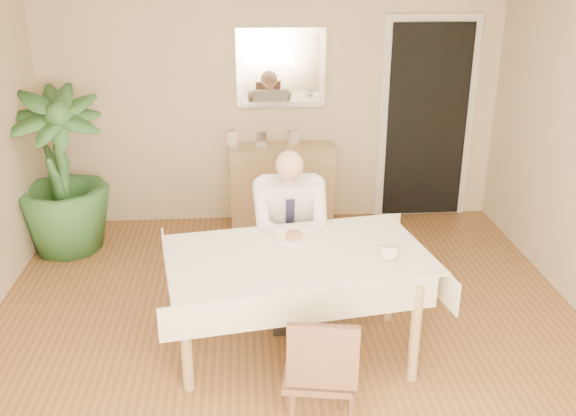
{
  "coord_description": "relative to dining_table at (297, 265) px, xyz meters",
  "views": [
    {
      "loc": [
        -0.29,
        -3.74,
        2.59
      ],
      "look_at": [
        0.0,
        0.35,
        0.95
      ],
      "focal_mm": 40.0,
      "sensor_mm": 36.0,
      "label": 1
    }
  ],
  "objects": [
    {
      "name": "seated_man",
      "position": [
        0.0,
        0.59,
        0.02
      ],
      "size": [
        0.48,
        0.72,
        1.24
      ],
      "color": "white",
      "rests_on": "ground"
    },
    {
      "name": "dining_table",
      "position": [
        0.0,
        0.0,
        0.0
      ],
      "size": [
        1.88,
        1.3,
        0.75
      ],
      "rotation": [
        0.0,
        0.0,
        0.17
      ],
      "color": "#A68455",
      "rests_on": "ground"
    },
    {
      "name": "photo_frame_right",
      "position": [
        0.16,
        2.36,
        0.22
      ],
      "size": [
        0.1,
        0.02,
        0.14
      ],
      "primitive_type": "cube",
      "color": "silver",
      "rests_on": "sideboard"
    },
    {
      "name": "room",
      "position": [
        -0.04,
        -0.04,
        0.63
      ],
      "size": [
        5.0,
        5.02,
        2.6
      ],
      "color": "brown",
      "rests_on": "ground"
    },
    {
      "name": "photo_frame_left",
      "position": [
        -0.44,
        2.34,
        0.22
      ],
      "size": [
        0.1,
        0.02,
        0.14
      ],
      "primitive_type": "cube",
      "color": "silver",
      "rests_on": "sideboard"
    },
    {
      "name": "photo_frame_center",
      "position": [
        -0.16,
        2.29,
        0.22
      ],
      "size": [
        0.1,
        0.02,
        0.14
      ],
      "primitive_type": "cube",
      "color": "silver",
      "rests_on": "sideboard"
    },
    {
      "name": "food",
      "position": [
        -0.01,
        0.23,
        0.11
      ],
      "size": [
        0.14,
        0.14,
        0.06
      ],
      "primitive_type": "ellipsoid",
      "color": "brown",
      "rests_on": "dining_table"
    },
    {
      "name": "chair_far",
      "position": [
        0.0,
        0.88,
        -0.19
      ],
      "size": [
        0.45,
        0.45,
        0.85
      ],
      "rotation": [
        0.0,
        0.0,
        -0.12
      ],
      "color": "#3F281B",
      "rests_on": "ground"
    },
    {
      "name": "sideboard",
      "position": [
        0.05,
        2.28,
        -0.26
      ],
      "size": [
        1.03,
        0.37,
        0.82
      ],
      "primitive_type": "cube",
      "rotation": [
        0.0,
        0.0,
        -0.02
      ],
      "color": "#A68455",
      "rests_on": "ground"
    },
    {
      "name": "knife",
      "position": [
        0.03,
        0.17,
        0.11
      ],
      "size": [
        0.01,
        0.13,
        0.01
      ],
      "primitive_type": "cylinder",
      "rotation": [
        1.57,
        0.0,
        0.0
      ],
      "color": "silver",
      "rests_on": "dining_table"
    },
    {
      "name": "chair_near",
      "position": [
        0.05,
        -0.86,
        -0.22
      ],
      "size": [
        0.44,
        0.44,
        0.81
      ],
      "rotation": [
        0.0,
        0.0,
        -0.17
      ],
      "color": "#3F281B",
      "rests_on": "ground"
    },
    {
      "name": "potted_palm",
      "position": [
        -1.99,
        1.81,
        0.08
      ],
      "size": [
        1.01,
        1.01,
        1.5
      ],
      "primitive_type": "imported",
      "rotation": [
        0.0,
        0.0,
        0.23
      ],
      "color": "#244E23",
      "rests_on": "ground"
    },
    {
      "name": "doorway",
      "position": [
        1.51,
        2.43,
        0.33
      ],
      "size": [
        0.96,
        0.07,
        2.1
      ],
      "color": "beige",
      "rests_on": "ground"
    },
    {
      "name": "coffee_mug",
      "position": [
        0.58,
        -0.12,
        0.13
      ],
      "size": [
        0.13,
        0.13,
        0.1
      ],
      "primitive_type": "imported",
      "rotation": [
        0.0,
        0.0,
        0.01
      ],
      "color": "white",
      "rests_on": "dining_table"
    },
    {
      "name": "plate",
      "position": [
        -0.01,
        0.23,
        0.09
      ],
      "size": [
        0.26,
        0.26,
        0.02
      ],
      "primitive_type": "cylinder",
      "color": "white",
      "rests_on": "dining_table"
    },
    {
      "name": "mirror",
      "position": [
        0.05,
        2.43,
        0.88
      ],
      "size": [
        0.86,
        0.04,
        0.76
      ],
      "color": "silver",
      "rests_on": "room"
    },
    {
      "name": "fork",
      "position": [
        -0.05,
        0.17,
        0.11
      ],
      "size": [
        0.01,
        0.13,
        0.01
      ],
      "primitive_type": "cylinder",
      "rotation": [
        1.57,
        0.0,
        0.0
      ],
      "color": "silver",
      "rests_on": "dining_table"
    }
  ]
}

